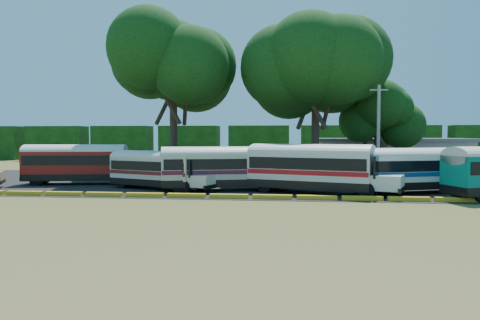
# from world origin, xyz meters

# --- Properties ---
(ground) EXTENTS (160.00, 160.00, 0.00)m
(ground) POSITION_xyz_m (0.00, 0.00, 0.00)
(ground) COLOR #46551C
(ground) RESTS_ON ground
(asphalt_strip) EXTENTS (64.00, 24.00, 0.02)m
(asphalt_strip) POSITION_xyz_m (1.00, 12.00, 0.01)
(asphalt_strip) COLOR black
(asphalt_strip) RESTS_ON ground
(curb) EXTENTS (53.70, 0.45, 0.30)m
(curb) POSITION_xyz_m (-0.00, 1.00, 0.15)
(curb) COLOR yellow
(curb) RESTS_ON ground
(terminal_building) EXTENTS (19.00, 9.00, 4.00)m
(terminal_building) POSITION_xyz_m (18.00, 30.00, 2.03)
(terminal_building) COLOR beige
(terminal_building) RESTS_ON ground
(treeline_backdrop) EXTENTS (130.00, 4.00, 6.00)m
(treeline_backdrop) POSITION_xyz_m (0.00, 48.00, 3.00)
(treeline_backdrop) COLOR black
(treeline_backdrop) RESTS_ON ground
(bus_red) EXTENTS (11.10, 4.58, 3.55)m
(bus_red) POSITION_xyz_m (-13.12, 8.81, 2.04)
(bus_red) COLOR black
(bus_red) RESTS_ON ground
(bus_cream_west) EXTENTS (9.65, 5.81, 3.12)m
(bus_cream_west) POSITION_xyz_m (-5.02, 5.83, 1.76)
(bus_cream_west) COLOR black
(bus_cream_west) RESTS_ON ground
(bus_cream_east) EXTENTS (10.88, 5.41, 3.48)m
(bus_cream_east) POSITION_xyz_m (0.12, 5.49, 1.97)
(bus_cream_east) COLOR black
(bus_cream_east) RESTS_ON ground
(bus_white_red) EXTENTS (11.56, 6.25, 3.71)m
(bus_white_red) POSITION_xyz_m (7.40, 4.48, 2.10)
(bus_white_red) COLOR black
(bus_white_red) RESTS_ON ground
(bus_white_blue) EXTENTS (10.62, 6.13, 3.42)m
(bus_white_blue) POSITION_xyz_m (14.97, 5.57, 1.93)
(bus_white_blue) COLOR black
(bus_white_blue) RESTS_ON ground
(tree_west) EXTENTS (11.61, 11.61, 16.52)m
(tree_west) POSITION_xyz_m (-6.88, 18.00, 12.21)
(tree_west) COLOR #34261A
(tree_west) RESTS_ON ground
(tree_center) EXTENTS (11.63, 11.63, 15.48)m
(tree_center) POSITION_xyz_m (8.07, 17.69, 11.17)
(tree_center) COLOR #34261A
(tree_center) RESTS_ON ground
(tree_east) EXTENTS (7.24, 7.24, 9.79)m
(tree_east) POSITION_xyz_m (15.23, 22.99, 7.07)
(tree_east) COLOR #34261A
(tree_east) RESTS_ON ground
(utility_pole) EXTENTS (1.60, 0.30, 8.86)m
(utility_pole) POSITION_xyz_m (13.44, 12.43, 4.54)
(utility_pole) COLOR gray
(utility_pole) RESTS_ON ground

